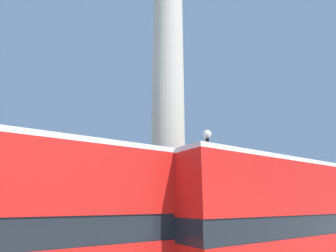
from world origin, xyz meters
TOP-DOWN VIEW (x-y plane):
  - monument_column at (0.00, 0.00)m, footprint 6.18×6.18m
  - bus_b at (1.78, -6.33)m, footprint 11.23×3.59m
  - street_lamp at (-0.01, -3.61)m, footprint 0.38×0.38m

SIDE VIEW (x-z plane):
  - bus_b at x=1.78m, z-range 0.23..4.44m
  - street_lamp at x=-0.01m, z-range 0.13..6.15m
  - monument_column at x=0.00m, z-range -3.51..15.35m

